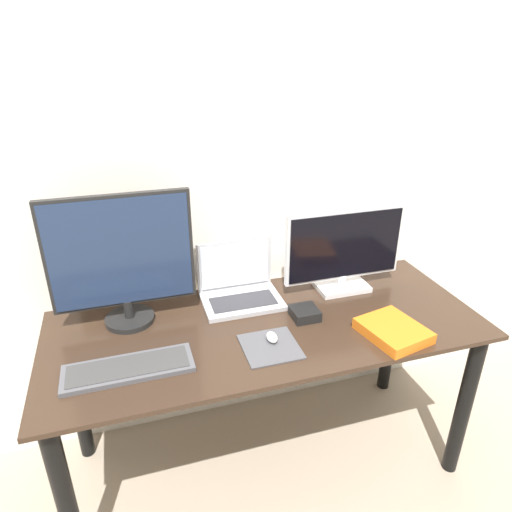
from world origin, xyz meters
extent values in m
cube|color=silver|center=(0.00, 0.72, 1.25)|extent=(7.00, 0.05, 2.50)
cube|color=#332319|center=(0.00, 0.33, 0.70)|extent=(1.61, 0.66, 0.02)
cylinder|color=black|center=(-0.74, 0.06, 0.35)|extent=(0.06, 0.06, 0.69)
cylinder|color=black|center=(0.74, 0.06, 0.35)|extent=(0.06, 0.06, 0.69)
cylinder|color=black|center=(-0.74, 0.60, 0.35)|extent=(0.06, 0.06, 0.69)
cylinder|color=black|center=(0.74, 0.60, 0.35)|extent=(0.06, 0.06, 0.69)
cylinder|color=black|center=(-0.49, 0.49, 0.72)|extent=(0.18, 0.18, 0.02)
cylinder|color=black|center=(-0.49, 0.49, 0.76)|extent=(0.04, 0.04, 0.07)
cube|color=black|center=(-0.49, 0.50, 0.99)|extent=(0.51, 0.02, 0.42)
cube|color=#1E2D4C|center=(-0.49, 0.49, 0.99)|extent=(0.48, 0.01, 0.39)
cube|color=silver|center=(0.39, 0.49, 0.72)|extent=(0.22, 0.15, 0.02)
cylinder|color=silver|center=(0.39, 0.49, 0.75)|extent=(0.04, 0.04, 0.04)
cube|color=silver|center=(0.39, 0.50, 0.91)|extent=(0.51, 0.02, 0.30)
cube|color=black|center=(0.39, 0.49, 0.91)|extent=(0.48, 0.01, 0.28)
cube|color=#ADADB2|center=(-0.05, 0.49, 0.72)|extent=(0.31, 0.21, 0.02)
cube|color=#2D2D33|center=(-0.05, 0.48, 0.73)|extent=(0.26, 0.12, 0.00)
cube|color=#ADADB2|center=(-0.05, 0.61, 0.83)|extent=(0.31, 0.01, 0.21)
cube|color=silver|center=(-0.05, 0.60, 0.83)|extent=(0.28, 0.00, 0.18)
cube|color=#4C4C51|center=(-0.51, 0.20, 0.72)|extent=(0.41, 0.14, 0.02)
cube|color=#383838|center=(-0.51, 0.20, 0.73)|extent=(0.38, 0.11, 0.00)
cube|color=#47474C|center=(-0.04, 0.19, 0.71)|extent=(0.19, 0.19, 0.00)
ellipsoid|color=silver|center=(-0.02, 0.21, 0.73)|extent=(0.04, 0.06, 0.03)
cube|color=orange|center=(0.40, 0.12, 0.73)|extent=(0.23, 0.26, 0.04)
cube|color=white|center=(0.40, 0.12, 0.73)|extent=(0.22, 0.25, 0.03)
cube|color=black|center=(0.15, 0.32, 0.73)|extent=(0.10, 0.10, 0.04)
camera|label=1|loc=(-0.46, -1.03, 1.66)|focal=32.00mm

